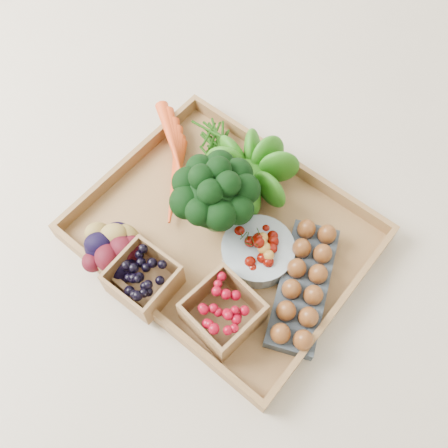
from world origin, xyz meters
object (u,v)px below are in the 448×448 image
Objects in this scene: tray at (224,236)px; egg_carton at (303,286)px; broccoli at (215,205)px; cherry_bowl at (258,251)px.

tray is 2.08× the size of egg_carton.
broccoli is (-0.03, 0.01, 0.07)m from tray.
cherry_bowl is at bearing -3.26° from broccoli.
egg_carton is at bearing 1.10° from tray.
cherry_bowl is 0.11m from egg_carton.
tray is at bearing 158.15° from egg_carton.
cherry_bowl is (0.08, 0.01, 0.03)m from tray.
egg_carton is (0.11, -0.00, -0.00)m from cherry_bowl.
broccoli is 0.12m from cherry_bowl.
egg_carton is at bearing -1.10° from cherry_bowl.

